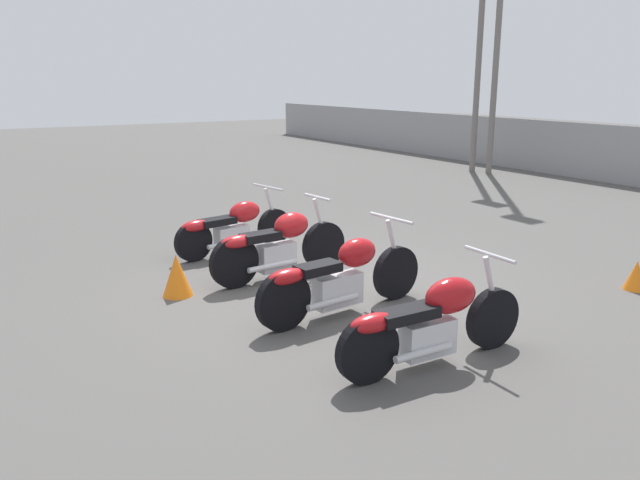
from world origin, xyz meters
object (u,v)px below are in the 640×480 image
object	(u,v)px
motorcycle_slot_3	(432,321)
traffic_cone_far	(177,275)
motorcycle_slot_0	(233,227)
traffic_cone_near	(636,275)
light_pole_left	(481,15)
motorcycle_slot_2	(340,277)
motorcycle_slot_1	(279,245)

from	to	relation	value
motorcycle_slot_3	traffic_cone_far	xyz separation A→B (m)	(-2.98, -1.32, -0.17)
motorcycle_slot_0	motorcycle_slot_3	xyz separation A→B (m)	(4.37, -0.02, 0.02)
traffic_cone_near	traffic_cone_far	bearing A→B (deg)	-119.22
light_pole_left	motorcycle_slot_2	size ratio (longest dim) A/B	3.15
motorcycle_slot_2	motorcycle_slot_3	world-z (taller)	motorcycle_slot_2
motorcycle_slot_1	motorcycle_slot_3	xyz separation A→B (m)	(2.95, -0.03, -0.02)
motorcycle_slot_1	traffic_cone_far	size ratio (longest dim) A/B	3.98
motorcycle_slot_1	motorcycle_slot_2	xyz separation A→B (m)	(1.48, -0.03, -0.02)
motorcycle_slot_0	motorcycle_slot_3	size ratio (longest dim) A/B	0.97
motorcycle_slot_2	motorcycle_slot_3	xyz separation A→B (m)	(1.47, 0.00, -0.00)
motorcycle_slot_1	motorcycle_slot_0	bearing A→B (deg)	175.45
motorcycle_slot_0	motorcycle_slot_2	xyz separation A→B (m)	(2.90, -0.02, 0.03)
motorcycle_slot_0	motorcycle_slot_1	distance (m)	1.42
motorcycle_slot_0	traffic_cone_far	world-z (taller)	motorcycle_slot_0
light_pole_left	traffic_cone_far	bearing A→B (deg)	-61.40
motorcycle_slot_3	traffic_cone_near	world-z (taller)	motorcycle_slot_3
motorcycle_slot_0	motorcycle_slot_1	xyz separation A→B (m)	(1.42, 0.01, 0.04)
motorcycle_slot_1	motorcycle_slot_3	world-z (taller)	motorcycle_slot_1
traffic_cone_near	motorcycle_slot_2	bearing A→B (deg)	-108.70
motorcycle_slot_1	traffic_cone_near	size ratio (longest dim) A/B	5.57
motorcycle_slot_2	traffic_cone_near	size ratio (longest dim) A/B	6.10
traffic_cone_near	traffic_cone_far	xyz separation A→B (m)	(-2.71, -4.84, 0.07)
motorcycle_slot_1	motorcycle_slot_2	size ratio (longest dim) A/B	0.91
motorcycle_slot_2	traffic_cone_near	distance (m)	3.73
light_pole_left	traffic_cone_near	xyz separation A→B (m)	(8.40, -5.61, -3.95)
motorcycle_slot_0	motorcycle_slot_3	distance (m)	4.37
motorcycle_slot_0	motorcycle_slot_1	size ratio (longest dim) A/B	0.98
light_pole_left	motorcycle_slot_1	world-z (taller)	light_pole_left
light_pole_left	motorcycle_slot_0	size ratio (longest dim) A/B	3.53
traffic_cone_near	motorcycle_slot_0	bearing A→B (deg)	-139.42
motorcycle_slot_0	traffic_cone_far	distance (m)	1.93
traffic_cone_far	motorcycle_slot_1	bearing A→B (deg)	88.55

